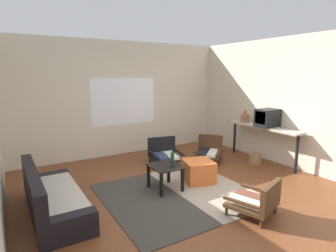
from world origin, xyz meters
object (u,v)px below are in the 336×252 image
at_px(wicker_basket, 255,159).
at_px(armchair_corner, 209,150).
at_px(ottoman_orange, 198,171).
at_px(glass_bottle, 172,158).
at_px(couch, 51,200).
at_px(coffee_table, 165,171).
at_px(console_shelf, 263,130).
at_px(armchair_by_window, 164,153).
at_px(crt_television, 267,118).
at_px(clay_vase, 245,118).
at_px(armchair_striped_foreground, 257,200).

bearing_deg(wicker_basket, armchair_corner, 136.68).
bearing_deg(ottoman_orange, glass_bottle, -179.87).
height_order(couch, wicker_basket, couch).
distance_m(coffee_table, glass_bottle, 0.25).
relative_size(armchair_corner, wicker_basket, 3.06).
height_order(couch, console_shelf, console_shelf).
height_order(armchair_by_window, console_shelf, console_shelf).
relative_size(console_shelf, glass_bottle, 6.77).
relative_size(armchair_corner, crt_television, 1.81).
relative_size(couch, clay_vase, 6.34).
distance_m(coffee_table, clay_vase, 2.76).
height_order(couch, clay_vase, clay_vase).
bearing_deg(ottoman_orange, console_shelf, 5.56).
bearing_deg(crt_television, ottoman_orange, -177.17).
xyz_separation_m(couch, clay_vase, (4.38, 0.60, 0.71)).
bearing_deg(glass_bottle, armchair_striped_foreground, -69.94).
distance_m(coffee_table, armchair_by_window, 1.37).
distance_m(coffee_table, crt_television, 2.69).
height_order(clay_vase, wicker_basket, clay_vase).
bearing_deg(coffee_table, crt_television, 1.93).
distance_m(armchair_by_window, crt_television, 2.35).
bearing_deg(clay_vase, couch, -172.21).
relative_size(couch, glass_bottle, 6.66).
bearing_deg(console_shelf, armchair_striped_foreground, -141.07).
xyz_separation_m(crt_television, wicker_basket, (-0.21, 0.07, -0.90)).
xyz_separation_m(couch, console_shelf, (4.38, 0.06, 0.52)).
height_order(couch, crt_television, crt_television).
relative_size(armchair_by_window, clay_vase, 2.63).
bearing_deg(ottoman_orange, armchair_by_window, 90.89).
bearing_deg(armchair_striped_foreground, coffee_table, 114.79).
relative_size(crt_television, wicker_basket, 1.69).
height_order(armchair_by_window, armchair_corner, armchair_by_window).
bearing_deg(armchair_by_window, wicker_basket, -30.91).
bearing_deg(clay_vase, ottoman_orange, -159.24).
xyz_separation_m(console_shelf, glass_bottle, (-2.46, -0.19, -0.19)).
height_order(armchair_striped_foreground, console_shelf, console_shelf).
height_order(couch, ottoman_orange, couch).
xyz_separation_m(armchair_by_window, armchair_corner, (0.97, -0.33, 0.00)).
bearing_deg(console_shelf, glass_bottle, -175.66).
height_order(ottoman_orange, clay_vase, clay_vase).
relative_size(armchair_by_window, armchair_striped_foreground, 0.97).
bearing_deg(armchair_corner, wicker_basket, -43.32).
height_order(armchair_by_window, clay_vase, clay_vase).
bearing_deg(armchair_striped_foreground, ottoman_orange, 88.08).
distance_m(armchair_striped_foreground, crt_television, 2.58).
distance_m(armchair_by_window, clay_vase, 2.10).
height_order(armchair_striped_foreground, glass_bottle, glass_bottle).
bearing_deg(couch, wicker_basket, 0.58).
bearing_deg(crt_television, armchair_corner, 141.09).
relative_size(coffee_table, clay_vase, 1.89).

